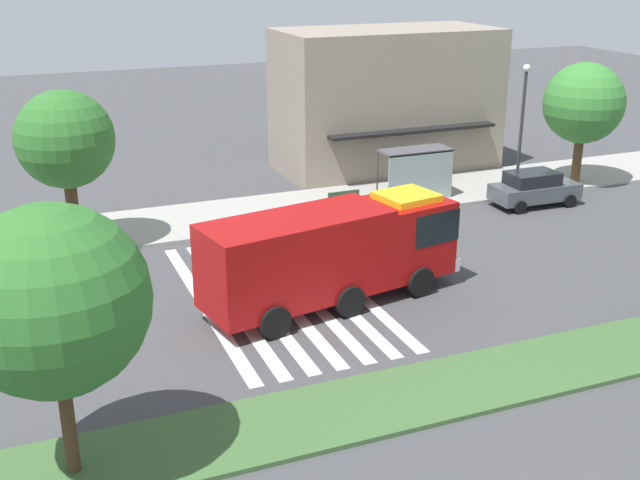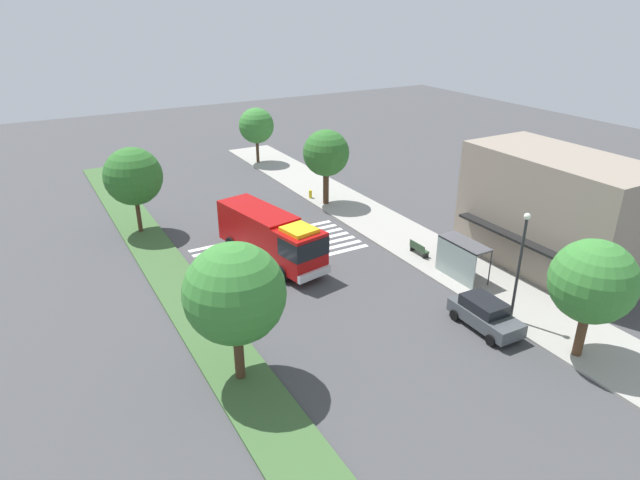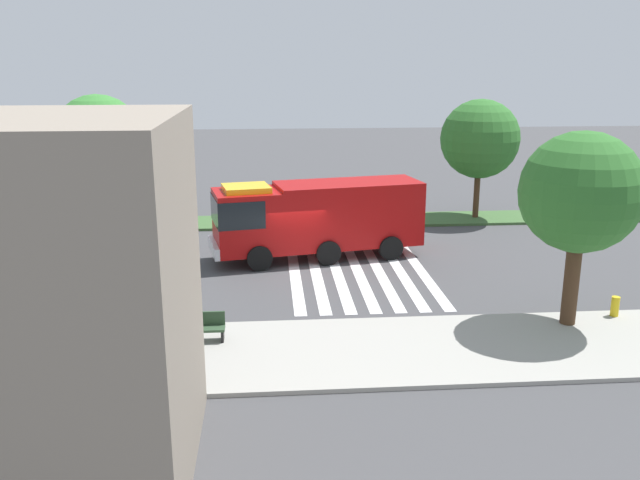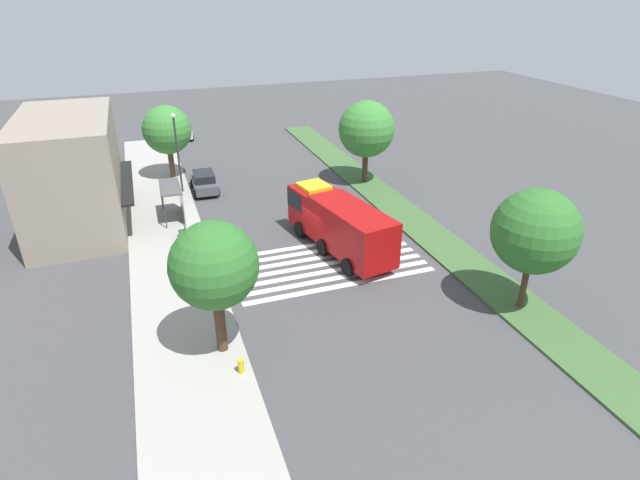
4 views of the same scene
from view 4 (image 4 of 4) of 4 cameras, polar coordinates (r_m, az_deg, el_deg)
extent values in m
plane|color=#424244|center=(33.87, -0.65, -0.69)|extent=(120.00, 120.00, 0.00)
cube|color=#9E9B93|center=(32.44, -16.02, -3.01)|extent=(60.00, 5.02, 0.14)
cube|color=#3D6033|center=(36.95, 11.25, 1.33)|extent=(60.00, 3.00, 0.14)
cube|color=silver|center=(29.60, 2.63, -5.07)|extent=(0.45, 11.80, 0.01)
cube|color=silver|center=(30.32, 2.00, -4.22)|extent=(0.45, 11.80, 0.01)
cube|color=silver|center=(31.04, 1.40, -3.42)|extent=(0.45, 11.80, 0.01)
cube|color=silver|center=(31.77, 0.82, -2.66)|extent=(0.45, 11.80, 0.01)
cube|color=silver|center=(32.51, 0.27, -1.92)|extent=(0.45, 11.80, 0.01)
cube|color=silver|center=(33.26, -0.25, -1.22)|extent=(0.45, 11.80, 0.01)
cube|color=silver|center=(34.01, -0.75, -0.56)|extent=(0.45, 11.80, 0.01)
cube|color=#A50C0C|center=(35.14, -0.68, 3.78)|extent=(3.23, 3.06, 2.70)
cube|color=#A50C0C|center=(31.51, 3.52, 1.08)|extent=(6.88, 3.76, 2.87)
cube|color=black|center=(35.28, -1.02, 4.82)|extent=(2.46, 2.93, 1.19)
cube|color=silver|center=(36.78, -1.83, 2.99)|extent=(0.72, 2.58, 0.50)
cube|color=yellow|center=(34.60, -0.69, 6.03)|extent=(2.26, 2.14, 0.24)
cylinder|color=black|center=(34.91, -2.28, 1.17)|extent=(1.14, 0.50, 1.10)
cylinder|color=black|center=(36.07, 1.33, 2.06)|extent=(1.14, 0.50, 1.10)
cylinder|color=black|center=(30.33, 3.11, -3.04)|extent=(1.14, 0.50, 1.10)
cylinder|color=black|center=(31.66, 7.02, -1.86)|extent=(1.14, 0.50, 1.10)
cylinder|color=black|center=(32.51, 0.29, -0.84)|extent=(1.14, 0.50, 1.10)
cylinder|color=black|center=(33.75, 4.05, 0.19)|extent=(1.14, 0.50, 1.10)
cube|color=#474C51|center=(43.85, -12.74, 6.18)|extent=(4.30, 1.89, 0.75)
cube|color=black|center=(43.43, -12.80, 6.93)|extent=(2.42, 1.64, 0.62)
cylinder|color=black|center=(45.24, -14.04, 6.16)|extent=(0.64, 0.23, 0.64)
cylinder|color=black|center=(45.38, -11.77, 6.46)|extent=(0.64, 0.23, 0.64)
cylinder|color=black|center=(42.60, -13.67, 4.92)|extent=(0.64, 0.23, 0.64)
cylinder|color=black|center=(42.75, -11.26, 5.25)|extent=(0.64, 0.23, 0.64)
cube|color=silver|center=(60.48, -15.09, 11.57)|extent=(4.27, 1.90, 0.82)
cube|color=black|center=(60.10, -15.15, 12.19)|extent=(2.40, 1.66, 0.64)
cylinder|color=black|center=(61.89, -16.04, 11.39)|extent=(0.64, 0.22, 0.64)
cylinder|color=black|center=(62.01, -14.30, 11.62)|extent=(0.64, 0.22, 0.64)
cylinder|color=black|center=(59.17, -15.82, 10.74)|extent=(0.64, 0.22, 0.64)
cylinder|color=black|center=(59.30, -14.00, 10.99)|extent=(0.64, 0.22, 0.64)
cube|color=#4C4C51|center=(38.29, -16.34, 5.68)|extent=(3.50, 1.40, 0.12)
cube|color=#8C9E99|center=(38.74, -15.15, 4.17)|extent=(3.50, 0.08, 2.40)
cylinder|color=#333338|center=(37.12, -16.89, 2.93)|extent=(0.08, 0.08, 2.40)
cylinder|color=#333338|center=(40.28, -17.25, 4.75)|extent=(0.08, 0.08, 2.40)
cube|color=#2D472D|center=(35.37, -15.00, 0.58)|extent=(1.60, 0.50, 0.08)
cube|color=#2D472D|center=(35.27, -14.70, 1.02)|extent=(1.60, 0.06, 0.45)
cube|color=black|center=(34.82, -14.83, -0.25)|extent=(0.08, 0.45, 0.37)
cube|color=black|center=(36.11, -15.08, 0.73)|extent=(0.08, 0.45, 0.37)
cylinder|color=#2D2D30|center=(43.15, -15.50, 9.00)|extent=(0.16, 0.16, 6.06)
sphere|color=white|center=(42.34, -16.03, 13.13)|extent=(0.36, 0.36, 0.36)
cube|color=gray|center=(39.54, -25.82, 6.77)|extent=(11.93, 5.97, 7.73)
cube|color=black|center=(39.59, -20.70, 6.11)|extent=(9.55, 0.80, 0.16)
cylinder|color=#47301E|center=(24.19, -11.07, -8.86)|extent=(0.51, 0.51, 3.13)
sphere|color=#2D6B28|center=(22.63, -11.71, -2.77)|extent=(3.94, 3.94, 3.94)
cylinder|color=#513823|center=(47.45, -16.21, 8.38)|extent=(0.48, 0.48, 2.75)
sphere|color=#387F33|center=(46.69, -16.65, 11.66)|extent=(4.14, 4.14, 4.14)
cylinder|color=#47301E|center=(28.88, 21.80, -4.39)|extent=(0.33, 0.33, 2.89)
sphere|color=#2D6B28|center=(27.57, 22.82, 0.90)|extent=(4.33, 4.33, 4.33)
cylinder|color=#47301E|center=(44.63, 5.03, 8.33)|extent=(0.47, 0.47, 2.92)
sphere|color=#387F33|center=(43.76, 5.19, 12.19)|extent=(4.69, 4.69, 4.69)
cylinder|color=gold|center=(23.47, -8.78, -13.67)|extent=(0.28, 0.28, 0.70)
camera|label=1|loc=(38.80, 44.79, 13.60)|focal=44.25mm
camera|label=2|loc=(64.22, 3.90, 27.81)|focal=30.99mm
camera|label=3|loc=(35.50, -49.93, 6.16)|focal=37.33mm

